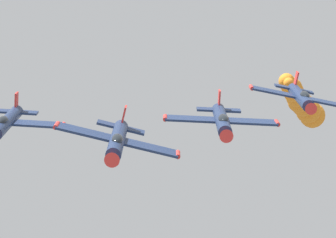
{
  "coord_description": "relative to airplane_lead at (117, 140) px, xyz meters",
  "views": [
    {
      "loc": [
        -0.13,
        63.77,
        122.55
      ],
      "look_at": [
        0.0,
        0.0,
        108.98
      ],
      "focal_mm": 84.99,
      "sensor_mm": 36.0,
      "label": 1
    }
  ],
  "objects": [
    {
      "name": "airplane_lead",
      "position": [
        0.0,
        0.0,
        0.0
      ],
      "size": [
        9.37,
        10.35,
        3.15
      ],
      "rotation": [
        0.0,
        -0.24,
        0.0
      ],
      "color": "navy"
    },
    {
      "name": "airplane_left_outer",
      "position": [
        -15.98,
        -15.94,
        0.29
      ],
      "size": [
        9.44,
        10.35,
        2.97
      ],
      "rotation": [
        0.0,
        -0.2,
        0.0
      ],
      "color": "navy"
    },
    {
      "name": "airplane_left_inner",
      "position": [
        -8.06,
        -6.69,
        0.06
      ],
      "size": [
        9.57,
        10.35,
        2.34
      ],
      "rotation": [
        0.0,
        -0.05,
        0.0
      ],
      "color": "navy"
    },
    {
      "name": "airplane_right_inner",
      "position": [
        9.72,
        -7.88,
        -0.37
      ],
      "size": [
        9.56,
        10.35,
        2.35
      ],
      "rotation": [
        0.0,
        -0.06,
        0.0
      ],
      "color": "navy"
    },
    {
      "name": "smoke_trail_left_outer",
      "position": [
        -20.52,
        -42.27,
        -5.2
      ],
      "size": [
        9.47,
        27.82,
        10.85
      ],
      "color": "orange"
    }
  ]
}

